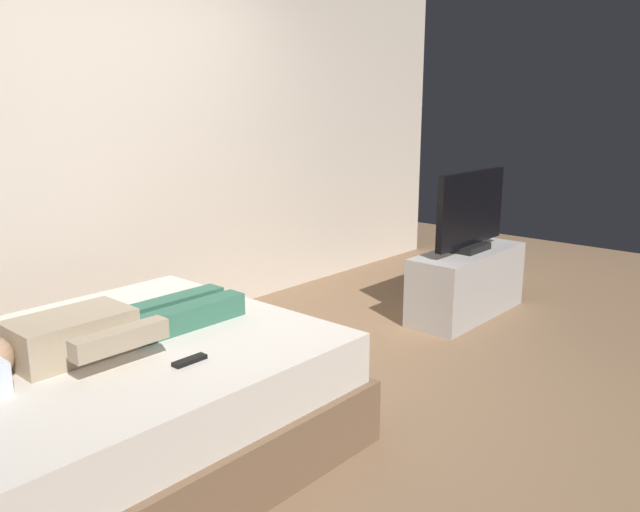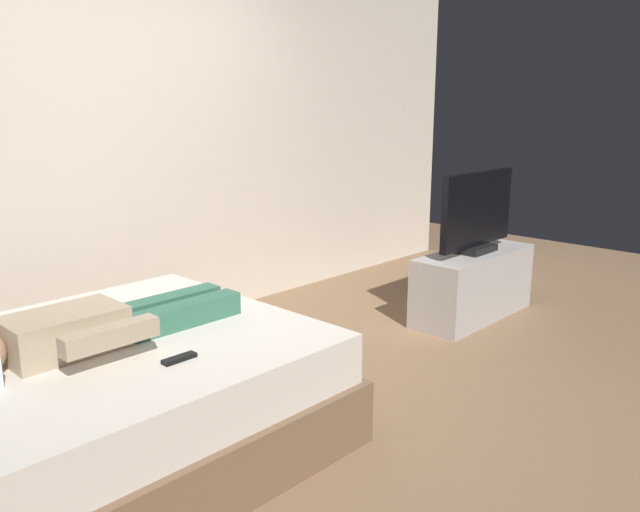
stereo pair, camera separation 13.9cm
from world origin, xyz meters
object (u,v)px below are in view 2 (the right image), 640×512
Objects in this scene: person at (95,328)px; tv_stand at (473,284)px; remote at (179,358)px; tv at (477,214)px; bed at (94,404)px.

tv_stand is at bearing -3.51° from person.
tv is at bearing 4.77° from remote.
person is at bearing -27.92° from bed.
remote is 0.17× the size of tv.
bed is 2.97m from tv.
person reaches higher than tv_stand.
person is at bearing 110.47° from remote.
tv_stand is at bearing -3.77° from bed.
person is 1.15× the size of tv_stand.
remote is 2.76m from tv_stand.
tv_stand is (2.73, 0.23, -0.30)m from remote.
bed is 1.55× the size of person.
remote reaches higher than bed.
bed is at bearing 113.19° from remote.
person is 1.43× the size of tv.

